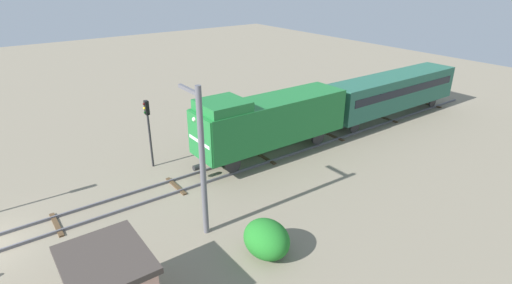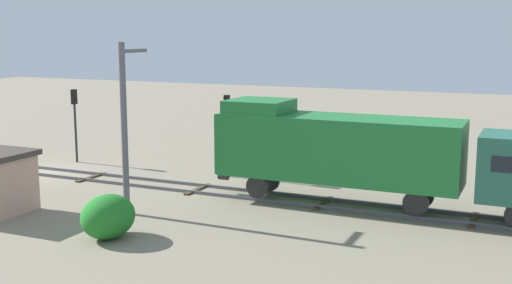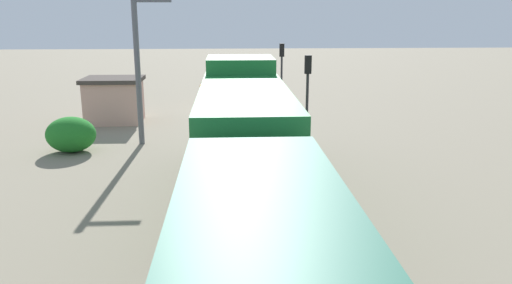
{
  "view_description": "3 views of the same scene",
  "coord_description": "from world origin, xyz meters",
  "px_view_note": "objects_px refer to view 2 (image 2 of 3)",
  "views": [
    {
      "loc": [
        19.73,
        1.54,
        12.03
      ],
      "look_at": [
        -0.09,
        16.04,
        1.36
      ],
      "focal_mm": 28.0,
      "sensor_mm": 36.0,
      "label": 1
    },
    {
      "loc": [
        27.65,
        25.67,
        7.91
      ],
      "look_at": [
        -1.12,
        12.76,
        2.5
      ],
      "focal_mm": 45.0,
      "sensor_mm": 36.0,
      "label": 2
    },
    {
      "loc": [
        0.5,
        34.39,
        6.56
      ],
      "look_at": [
        -0.55,
        15.35,
        1.59
      ],
      "focal_mm": 35.0,
      "sensor_mm": 36.0,
      "label": 3
    }
  ],
  "objects_px": {
    "locomotive": "(333,146)",
    "traffic_signal_mid": "(227,121)",
    "traffic_signal_near": "(75,112)",
    "catenary_mast": "(125,124)"
  },
  "relations": [
    {
      "from": "locomotive",
      "to": "traffic_signal_mid",
      "type": "xyz_separation_m",
      "value": [
        -3.4,
        -7.13,
        0.36
      ]
    },
    {
      "from": "locomotive",
      "to": "traffic_signal_near",
      "type": "xyz_separation_m",
      "value": [
        -3.2,
        -17.41,
        0.33
      ]
    },
    {
      "from": "traffic_signal_near",
      "to": "traffic_signal_mid",
      "type": "relative_size",
      "value": 0.99
    },
    {
      "from": "locomotive",
      "to": "traffic_signal_mid",
      "type": "distance_m",
      "value": 7.9
    },
    {
      "from": "locomotive",
      "to": "catenary_mast",
      "type": "xyz_separation_m",
      "value": [
        4.93,
        -7.85,
        1.22
      ]
    },
    {
      "from": "traffic_signal_near",
      "to": "catenary_mast",
      "type": "relative_size",
      "value": 0.6
    },
    {
      "from": "locomotive",
      "to": "traffic_signal_mid",
      "type": "height_order",
      "value": "locomotive"
    },
    {
      "from": "traffic_signal_near",
      "to": "traffic_signal_mid",
      "type": "xyz_separation_m",
      "value": [
        -0.2,
        10.28,
        0.03
      ]
    },
    {
      "from": "locomotive",
      "to": "traffic_signal_near",
      "type": "bearing_deg",
      "value": -100.42
    },
    {
      "from": "traffic_signal_near",
      "to": "catenary_mast",
      "type": "height_order",
      "value": "catenary_mast"
    }
  ]
}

